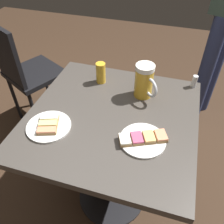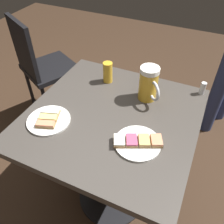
% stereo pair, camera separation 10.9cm
% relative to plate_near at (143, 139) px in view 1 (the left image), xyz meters
% --- Properties ---
extents(ground_plane, '(6.00, 6.00, 0.00)m').
position_rel_plate_near_xyz_m(ground_plane, '(0.17, -0.11, -0.76)').
color(ground_plane, '#382619').
extents(cafe_table, '(0.78, 0.78, 0.75)m').
position_rel_plate_near_xyz_m(cafe_table, '(0.17, -0.11, -0.16)').
color(cafe_table, black).
rests_on(cafe_table, ground_plane).
extents(plate_near, '(0.21, 0.19, 0.03)m').
position_rel_plate_near_xyz_m(plate_near, '(0.00, 0.00, 0.00)').
color(plate_near, white).
rests_on(plate_near, cafe_table).
extents(plate_far, '(0.20, 0.20, 0.03)m').
position_rel_plate_near_xyz_m(plate_far, '(0.42, 0.04, -0.00)').
color(plate_far, white).
rests_on(plate_far, cafe_table).
extents(beer_mug, '(0.13, 0.13, 0.18)m').
position_rel_plate_near_xyz_m(beer_mug, '(0.06, -0.30, 0.08)').
color(beer_mug, gold).
rests_on(beer_mug, cafe_table).
extents(beer_glass_small, '(0.05, 0.05, 0.11)m').
position_rel_plate_near_xyz_m(beer_glass_small, '(0.31, -0.36, 0.05)').
color(beer_glass_small, gold).
rests_on(beer_glass_small, cafe_table).
extents(salt_shaker, '(0.03, 0.03, 0.07)m').
position_rel_plate_near_xyz_m(salt_shaker, '(-0.19, -0.46, 0.02)').
color(salt_shaker, silver).
rests_on(salt_shaker, cafe_table).
extents(cafe_chair, '(0.51, 0.51, 0.91)m').
position_rel_plate_near_xyz_m(cafe_chair, '(1.01, -0.61, -0.22)').
color(cafe_chair, black).
rests_on(cafe_chair, ground_plane).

